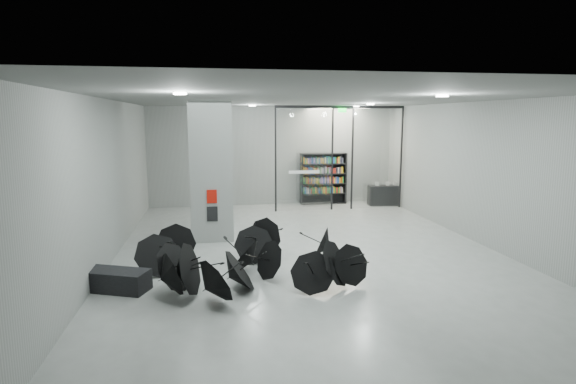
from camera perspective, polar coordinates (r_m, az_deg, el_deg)
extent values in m
plane|color=gray|center=(12.24, 2.57, -7.57)|extent=(14.00, 14.00, 0.00)
cube|color=slate|center=(11.73, 2.72, 11.49)|extent=(10.00, 14.00, 0.02)
cube|color=slate|center=(18.68, -1.90, 4.52)|extent=(10.00, 0.02, 4.00)
cube|color=slate|center=(5.32, 18.89, -8.09)|extent=(10.00, 0.02, 4.00)
cube|color=slate|center=(11.83, -21.77, 1.11)|extent=(0.02, 14.00, 4.00)
cube|color=slate|center=(13.76, 23.46, 2.06)|extent=(0.02, 14.00, 4.00)
cube|color=slate|center=(13.54, -9.59, 2.59)|extent=(1.20, 1.20, 4.00)
cube|color=#A50A07|center=(13.02, -9.50, -0.56)|extent=(0.28, 0.04, 0.38)
cube|color=black|center=(13.11, -9.45, -2.71)|extent=(0.30, 0.03, 0.42)
cube|color=#0CE533|center=(17.45, 6.79, 10.11)|extent=(0.30, 0.06, 0.15)
cube|color=silver|center=(17.37, 2.04, 4.16)|extent=(2.20, 0.02, 3.95)
cube|color=silver|center=(18.18, 11.06, 4.22)|extent=(2.00, 0.02, 3.95)
cube|color=black|center=(17.19, -1.56, 4.11)|extent=(0.06, 0.06, 4.00)
cube|color=black|center=(17.63, 5.56, 4.20)|extent=(0.06, 0.06, 4.00)
cube|color=black|center=(17.85, 8.05, 4.22)|extent=(0.06, 0.06, 4.00)
cube|color=black|center=(18.55, 13.96, 4.22)|extent=(0.06, 0.06, 4.00)
cube|color=black|center=(17.65, 6.62, 10.53)|extent=(5.00, 0.08, 0.10)
cube|color=black|center=(10.25, -20.71, -10.29)|extent=(1.46, 1.04, 0.43)
cube|color=black|center=(19.09, 12.04, -0.40)|extent=(1.40, 0.66, 0.81)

